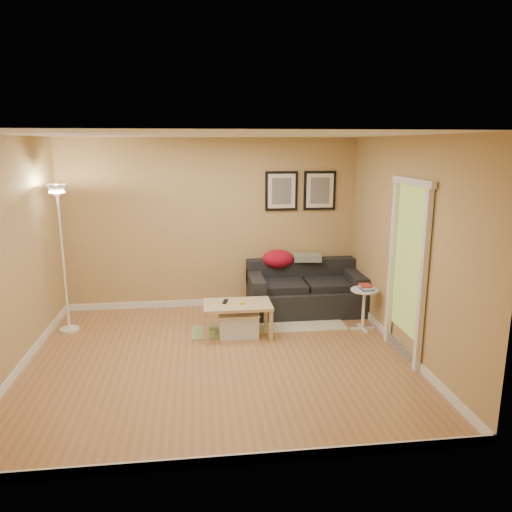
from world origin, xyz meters
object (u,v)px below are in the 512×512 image
side_table (363,309)px  floor_lamp (63,263)px  coffee_table (238,319)px  storage_bin (238,323)px  sofa (305,288)px  book_stack (366,287)px

side_table → floor_lamp: 4.10m
coffee_table → storage_bin: bearing=17.8°
sofa → book_stack: sofa is taller
side_table → storage_bin: bearing=-179.8°
sofa → coffee_table: sofa is taller
book_stack → storage_bin: bearing=164.8°
side_table → book_stack: bearing=-21.3°
book_stack → floor_lamp: (-4.04, 0.45, 0.34)m
side_table → book_stack: size_ratio=2.67×
storage_bin → book_stack: 1.80m
sofa → storage_bin: sofa is taller
sofa → side_table: sofa is taller
coffee_table → book_stack: bearing=14.8°
coffee_table → floor_lamp: 2.44m
storage_bin → floor_lamp: size_ratio=0.27×
sofa → book_stack: (0.66, -0.83, 0.23)m
coffee_table → floor_lamp: (-2.28, 0.45, 0.73)m
storage_bin → book_stack: bearing=0.0°
storage_bin → coffee_table: bearing=-176.9°
book_stack → side_table: bearing=143.5°
coffee_table → side_table: size_ratio=1.56×
side_table → sofa: bearing=128.0°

